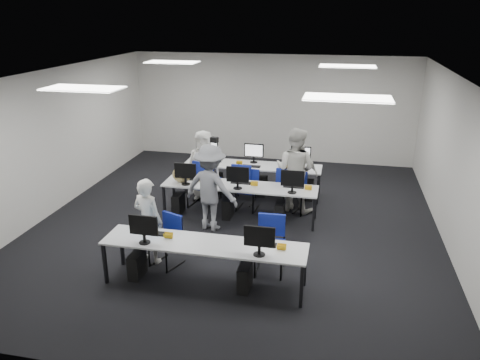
% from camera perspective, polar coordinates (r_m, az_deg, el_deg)
% --- Properties ---
extents(room, '(9.00, 9.02, 3.00)m').
position_cam_1_polar(room, '(9.18, -0.32, 3.41)').
color(room, black).
rests_on(room, ground).
extents(ceiling_panels, '(5.20, 4.60, 0.02)m').
position_cam_1_polar(ceiling_panels, '(8.88, -0.34, 12.64)').
color(ceiling_panels, white).
rests_on(ceiling_panels, room).
extents(desk_front, '(3.20, 0.70, 0.73)m').
position_cam_1_polar(desk_front, '(7.33, -4.41, -8.03)').
color(desk_front, '#B8BBBD').
rests_on(desk_front, ground).
extents(desk_mid, '(3.20, 0.70, 0.73)m').
position_cam_1_polar(desk_mid, '(9.63, -0.05, -0.94)').
color(desk_mid, '#B8BBBD').
rests_on(desk_mid, ground).
extents(desk_back, '(3.20, 0.70, 0.73)m').
position_cam_1_polar(desk_back, '(10.92, 1.51, 1.62)').
color(desk_back, '#B8BBBD').
rests_on(desk_back, ground).
extents(equipment_front, '(2.51, 0.41, 1.19)m').
position_cam_1_polar(equipment_front, '(7.53, -5.81, -10.10)').
color(equipment_front, '#0B4894').
rests_on(equipment_front, desk_front).
extents(equipment_mid, '(2.91, 0.41, 1.19)m').
position_cam_1_polar(equipment_mid, '(9.77, -1.17, -2.66)').
color(equipment_mid, white).
rests_on(equipment_mid, desk_mid).
extents(equipment_back, '(2.91, 0.41, 1.19)m').
position_cam_1_polar(equipment_back, '(11.02, 2.49, -0.01)').
color(equipment_back, white).
rests_on(equipment_back, desk_back).
extents(chair_0, '(0.58, 0.60, 0.88)m').
position_cam_1_polar(chair_0, '(8.16, -8.93, -8.37)').
color(chair_0, navy).
rests_on(chair_0, ground).
extents(chair_1, '(0.49, 0.53, 0.96)m').
position_cam_1_polar(chair_1, '(7.85, 3.65, -9.12)').
color(chair_1, navy).
rests_on(chair_1, ground).
extents(chair_2, '(0.55, 0.58, 0.94)m').
position_cam_1_polar(chair_2, '(10.43, -4.75, -1.60)').
color(chair_2, navy).
rests_on(chair_2, ground).
extents(chair_3, '(0.47, 0.51, 0.87)m').
position_cam_1_polar(chair_3, '(10.24, 0.94, -2.09)').
color(chair_3, navy).
rests_on(chair_3, ground).
extents(chair_4, '(0.49, 0.53, 0.87)m').
position_cam_1_polar(chair_4, '(10.16, 6.72, -2.40)').
color(chair_4, navy).
rests_on(chair_4, ground).
extents(chair_5, '(0.62, 0.64, 0.97)m').
position_cam_1_polar(chair_5, '(10.72, -4.07, -0.92)').
color(chair_5, navy).
rests_on(chair_5, ground).
extents(chair_6, '(0.51, 0.55, 0.95)m').
position_cam_1_polar(chair_6, '(10.56, 0.47, -1.21)').
color(chair_6, navy).
rests_on(chair_6, ground).
extents(chair_7, '(0.61, 0.64, 0.95)m').
position_cam_1_polar(chair_7, '(10.30, 6.01, -1.89)').
color(chair_7, navy).
rests_on(chair_7, ground).
extents(handbag, '(0.40, 0.26, 0.33)m').
position_cam_1_polar(handbag, '(9.81, -7.12, 0.63)').
color(handbag, tan).
rests_on(handbag, desk_mid).
extents(student_0, '(0.63, 0.50, 1.52)m').
position_cam_1_polar(student_0, '(8.11, -11.13, -4.90)').
color(student_0, silver).
rests_on(student_0, ground).
extents(student_1, '(1.06, 0.93, 1.83)m').
position_cam_1_polar(student_1, '(10.05, 6.73, 1.25)').
color(student_1, silver).
rests_on(student_1, ground).
extents(student_2, '(0.79, 0.52, 1.60)m').
position_cam_1_polar(student_2, '(10.68, -4.45, 1.82)').
color(student_2, silver).
rests_on(student_2, ground).
extents(student_3, '(0.94, 0.48, 1.54)m').
position_cam_1_polar(student_3, '(10.25, 6.93, 0.76)').
color(student_3, silver).
rests_on(student_3, ground).
extents(photographer, '(1.24, 0.90, 1.73)m').
position_cam_1_polar(photographer, '(9.12, -3.61, -0.96)').
color(photographer, slate).
rests_on(photographer, ground).
extents(dslr_camera, '(0.18, 0.21, 0.10)m').
position_cam_1_polar(dslr_camera, '(8.99, -3.15, 4.91)').
color(dslr_camera, black).
rests_on(dslr_camera, photographer).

